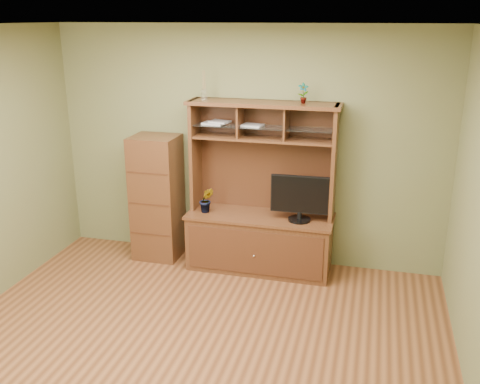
% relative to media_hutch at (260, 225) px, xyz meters
% --- Properties ---
extents(room, '(4.54, 4.04, 2.74)m').
position_rel_media_hutch_xyz_m(room, '(-0.23, -1.73, 0.83)').
color(room, '#542E18').
rests_on(room, ground).
extents(media_hutch, '(1.66, 0.61, 1.90)m').
position_rel_media_hutch_xyz_m(media_hutch, '(0.00, 0.00, 0.00)').
color(media_hutch, '#3F2012').
rests_on(media_hutch, room).
extents(monitor, '(0.64, 0.25, 0.51)m').
position_rel_media_hutch_xyz_m(monitor, '(0.45, -0.08, 0.40)').
color(monitor, black).
rests_on(monitor, media_hutch).
extents(orchid_plant, '(0.19, 0.17, 0.29)m').
position_rel_media_hutch_xyz_m(orchid_plant, '(-0.61, -0.08, 0.27)').
color(orchid_plant, '#316121').
rests_on(orchid_plant, media_hutch).
extents(top_plant, '(0.13, 0.10, 0.21)m').
position_rel_media_hutch_xyz_m(top_plant, '(0.42, 0.08, 1.48)').
color(top_plant, '#2A6D26').
rests_on(top_plant, media_hutch).
extents(reed_diffuser, '(0.06, 0.06, 0.31)m').
position_rel_media_hutch_xyz_m(reed_diffuser, '(-0.66, 0.08, 1.50)').
color(reed_diffuser, silver).
rests_on(reed_diffuser, media_hutch).
extents(magazines, '(0.69, 0.21, 0.04)m').
position_rel_media_hutch_xyz_m(magazines, '(-0.39, 0.08, 1.13)').
color(magazines, '#B6B5BB').
rests_on(magazines, media_hutch).
extents(side_cabinet, '(0.53, 0.48, 1.47)m').
position_rel_media_hutch_xyz_m(side_cabinet, '(-1.25, 0.01, 0.21)').
color(side_cabinet, '#3F2012').
rests_on(side_cabinet, room).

